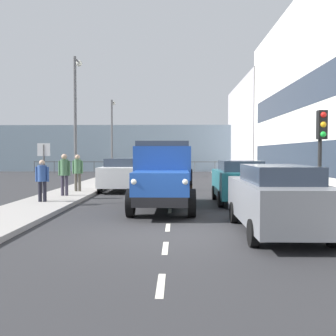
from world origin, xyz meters
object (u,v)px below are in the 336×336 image
at_px(pedestrian_couple_b, 64,171).
at_px(pedestrian_strolling, 78,170).
at_px(street_sign, 44,162).
at_px(truck_vintage_blue, 163,177).
at_px(car_grey_kerbside_near, 276,198).
at_px(car_white_oppositeside_0, 121,174).
at_px(pedestrian_with_bag, 42,177).
at_px(car_teal_kerbside_1, 239,181).
at_px(lamp_post_far, 112,130).
at_px(traffic_light_near, 321,139).
at_px(lamp_post_promenade, 76,111).

relative_size(pedestrian_couple_b, pedestrian_strolling, 1.02).
bearing_deg(pedestrian_strolling, street_sign, 83.96).
relative_size(truck_vintage_blue, car_grey_kerbside_near, 1.23).
height_order(car_white_oppositeside_0, pedestrian_with_bag, pedestrian_with_bag).
xyz_separation_m(car_teal_kerbside_1, lamp_post_far, (7.74, -15.65, 2.93)).
distance_m(car_grey_kerbside_near, traffic_light_near, 3.59).
bearing_deg(traffic_light_near, lamp_post_far, -62.70).
relative_size(traffic_light_near, lamp_post_promenade, 0.47).
distance_m(truck_vintage_blue, lamp_post_far, 18.57).
bearing_deg(pedestrian_with_bag, lamp_post_far, -89.72).
relative_size(pedestrian_with_bag, pedestrian_strolling, 0.90).
distance_m(pedestrian_strolling, lamp_post_far, 12.74).
bearing_deg(lamp_post_far, pedestrian_strolling, 91.83).
bearing_deg(lamp_post_promenade, car_grey_kerbside_near, 126.86).
distance_m(car_white_oppositeside_0, lamp_post_promenade, 4.04).
distance_m(truck_vintage_blue, pedestrian_couple_b, 5.55).
height_order(car_white_oppositeside_0, street_sign, street_sign).
bearing_deg(car_grey_kerbside_near, pedestrian_couple_b, -43.43).
bearing_deg(lamp_post_promenade, traffic_light_near, 141.28).
relative_size(pedestrian_strolling, street_sign, 0.79).
relative_size(car_grey_kerbside_near, pedestrian_strolling, 2.57).
relative_size(pedestrian_with_bag, lamp_post_far, 0.26).
bearing_deg(car_white_oppositeside_0, car_teal_kerbside_1, 137.32).
height_order(pedestrian_with_bag, lamp_post_promenade, lamp_post_promenade).
distance_m(car_teal_kerbside_1, pedestrian_couple_b, 7.53).
xyz_separation_m(pedestrian_couple_b, lamp_post_far, (0.32, -14.41, 2.59)).
distance_m(car_grey_kerbside_near, lamp_post_promenade, 13.36).
bearing_deg(street_sign, traffic_light_near, 163.86).
distance_m(truck_vintage_blue, street_sign, 5.04).
distance_m(car_grey_kerbside_near, street_sign, 9.43).
xyz_separation_m(car_white_oppositeside_0, traffic_light_near, (-7.51, 8.34, 1.58)).
relative_size(car_grey_kerbside_near, car_white_oppositeside_0, 1.02).
bearing_deg(pedestrian_couple_b, car_white_oppositeside_0, -116.93).
relative_size(car_teal_kerbside_1, lamp_post_promenade, 0.56).
xyz_separation_m(car_teal_kerbside_1, pedestrian_strolling, (7.35, -3.18, 0.31)).
relative_size(lamp_post_promenade, street_sign, 3.04).
bearing_deg(street_sign, pedestrian_with_bag, 99.37).
distance_m(pedestrian_couple_b, street_sign, 1.78).
bearing_deg(pedestrian_strolling, pedestrian_with_bag, 85.52).
bearing_deg(car_teal_kerbside_1, pedestrian_strolling, -23.43).
xyz_separation_m(car_grey_kerbside_near, street_sign, (7.73, -5.34, 0.79)).
bearing_deg(pedestrian_strolling, lamp_post_far, -88.17).
height_order(pedestrian_with_bag, pedestrian_strolling, pedestrian_strolling).
height_order(truck_vintage_blue, street_sign, truck_vintage_blue).
bearing_deg(truck_vintage_blue, pedestrian_with_bag, -14.87).
bearing_deg(pedestrian_couple_b, traffic_light_near, 154.45).
bearing_deg(truck_vintage_blue, street_sign, -19.20).
xyz_separation_m(pedestrian_couple_b, street_sign, (0.31, 1.69, 0.45)).
distance_m(car_white_oppositeside_0, pedestrian_with_bag, 6.31).
bearing_deg(pedestrian_strolling, truck_vintage_blue, 129.44).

